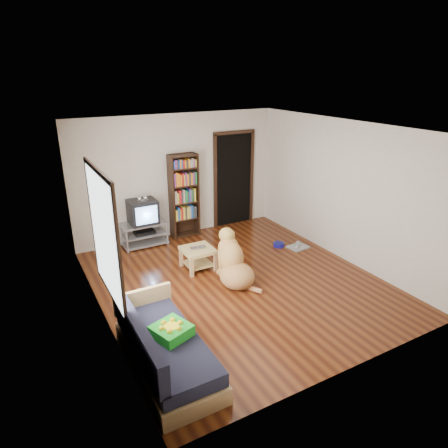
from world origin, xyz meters
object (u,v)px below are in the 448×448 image
sofa (163,350)px  tv_stand (144,233)px  green_cushion (171,331)px  dog_bowl (279,245)px  coffee_table (198,254)px  dog (233,263)px  grey_rag (298,247)px  bookshelf (184,192)px  laptop (198,248)px  crt_tv (142,211)px

sofa → tv_stand: bearing=75.0°
green_cushion → dog_bowl: bearing=15.6°
coffee_table → dog: bearing=-65.8°
grey_rag → tv_stand: 3.17m
bookshelf → laptop: bearing=-105.1°
dog_bowl → tv_stand: tv_stand is taller
crt_tv → bookshelf: bearing=4.3°
grey_rag → dog: size_ratio=0.35×
sofa → dog: (1.82, 1.45, 0.08)m
green_cushion → bookshelf: bookshelf is taller
green_cushion → dog: dog is taller
bookshelf → coffee_table: 1.77m
laptop → grey_rag: bearing=4.7°
bookshelf → dog: bookshelf is taller
laptop → dog_bowl: (1.88, 0.11, -0.37)m
dog_bowl → dog: size_ratio=0.19×
dog_bowl → grey_rag: bearing=-39.8°
grey_rag → crt_tv: size_ratio=0.69×
tv_stand → dog: size_ratio=0.79×
grey_rag → bookshelf: size_ratio=0.22×
tv_stand → coffee_table: tv_stand is taller
dog_bowl → laptop: bearing=-176.8°
crt_tv → coffee_table: 1.64m
crt_tv → tv_stand: bearing=-90.0°
dog → coffee_table: bearing=114.2°
laptop → bookshelf: bookshelf is taller
grey_rag → green_cushion: bearing=-150.8°
bookshelf → tv_stand: bearing=-174.4°
coffee_table → dog: (0.32, -0.72, 0.06)m
dog → tv_stand: bearing=111.1°
green_cushion → coffee_table: size_ratio=0.74×
grey_rag → coffee_table: bearing=175.4°
coffee_table → dog: size_ratio=0.48×
crt_tv → sofa: size_ratio=0.32×
laptop → bookshelf: 1.75m
dog_bowl → crt_tv: bearing=149.4°
bookshelf → coffee_table: size_ratio=3.27×
grey_rag → tv_stand: tv_stand is taller
laptop → tv_stand: tv_stand is taller
sofa → coffee_table: size_ratio=3.27×
bookshelf → coffee_table: bearing=-105.4°
green_cushion → sofa: (-0.12, -0.01, -0.23)m
crt_tv → dog: size_ratio=0.51×
tv_stand → bookshelf: (0.95, 0.09, 0.73)m
tv_stand → dog: 2.34m
laptop → sofa: 2.61m
coffee_table → tv_stand: bearing=109.5°
bookshelf → sofa: size_ratio=1.00×
crt_tv → coffee_table: (0.52, -1.49, -0.46)m
crt_tv → coffee_table: crt_tv is taller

